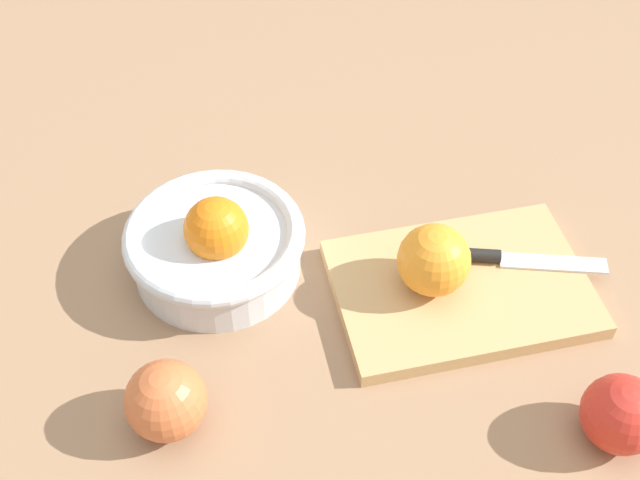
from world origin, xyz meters
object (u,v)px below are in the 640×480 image
object	(u,v)px
bowl	(216,244)
apple_front_left	(166,401)
orange_on_board	(434,260)
apple_front_right	(622,414)
cutting_board	(461,288)
knife	(510,259)

from	to	relation	value
bowl	apple_front_left	distance (m)	0.19
bowl	orange_on_board	world-z (taller)	bowl
apple_front_right	bowl	bearing A→B (deg)	148.31
cutting_board	knife	world-z (taller)	knife
knife	apple_front_left	distance (m)	0.38
apple_front_left	apple_front_right	bearing A→B (deg)	-5.41
cutting_board	apple_front_left	distance (m)	0.32
bowl	apple_front_right	bearing A→B (deg)	-31.69
apple_front_right	cutting_board	bearing A→B (deg)	122.30
cutting_board	knife	xyz separation A→B (m)	(0.05, 0.02, 0.01)
orange_on_board	apple_front_right	distance (m)	0.22
knife	apple_front_right	xyz separation A→B (m)	(0.05, -0.19, 0.01)
apple_front_left	bowl	bearing A→B (deg)	77.88
bowl	apple_front_right	world-z (taller)	bowl
cutting_board	knife	size ratio (longest dim) A/B	1.64
apple_front_left	cutting_board	bearing A→B (deg)	24.53
bowl	apple_front_left	bearing A→B (deg)	-102.12
orange_on_board	apple_front_right	bearing A→B (deg)	-50.58
bowl	knife	bearing A→B (deg)	-4.89
bowl	knife	size ratio (longest dim) A/B	1.19
knife	orange_on_board	bearing A→B (deg)	-164.41
cutting_board	knife	bearing A→B (deg)	24.42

